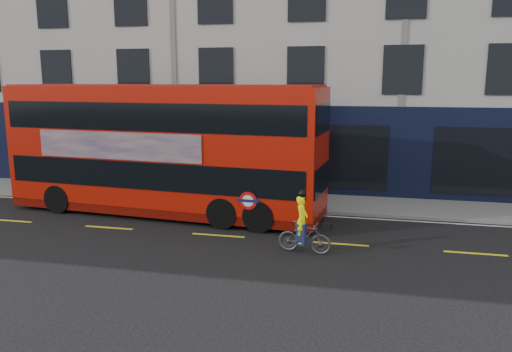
% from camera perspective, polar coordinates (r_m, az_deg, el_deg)
% --- Properties ---
extents(ground, '(120.00, 120.00, 0.00)m').
position_cam_1_polar(ground, '(17.06, -18.92, -7.04)').
color(ground, black).
rests_on(ground, ground).
extents(pavement, '(60.00, 3.00, 0.12)m').
position_cam_1_polar(pavement, '(22.61, -10.33, -2.11)').
color(pavement, slate).
rests_on(pavement, ground).
extents(kerb, '(60.00, 0.12, 0.13)m').
position_cam_1_polar(kerb, '(21.28, -11.91, -2.98)').
color(kerb, gray).
rests_on(kerb, ground).
extents(building_terrace, '(50.00, 10.07, 15.00)m').
position_cam_1_polar(building_terrace, '(28.18, -5.56, 15.76)').
color(building_terrace, '#B1AEA7').
rests_on(building_terrace, ground).
extents(road_edge_line, '(58.00, 0.10, 0.01)m').
position_cam_1_polar(road_edge_line, '(21.03, -12.24, -3.33)').
color(road_edge_line, silver).
rests_on(road_edge_line, ground).
extents(lane_dashes, '(58.00, 0.12, 0.01)m').
position_cam_1_polar(lane_dashes, '(18.29, -16.46, -5.68)').
color(lane_dashes, yellow).
rests_on(lane_dashes, ground).
extents(bus, '(12.40, 3.84, 4.92)m').
position_cam_1_polar(bus, '(19.25, -10.40, 3.09)').
color(bus, '#B61407').
rests_on(bus, ground).
extents(cyclist, '(1.65, 0.65, 1.92)m').
position_cam_1_polar(cyclist, '(14.98, 5.49, -6.40)').
color(cyclist, '#45474A').
rests_on(cyclist, ground).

